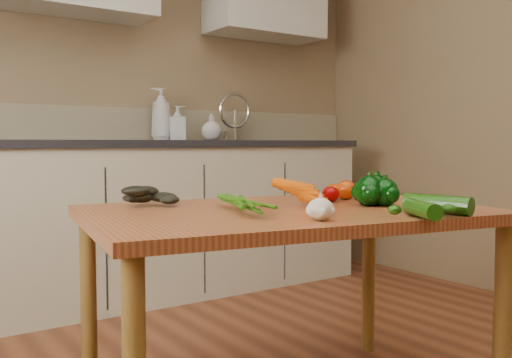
{
  "coord_description": "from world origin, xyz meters",
  "views": [
    {
      "loc": [
        -1.06,
        -0.86,
        0.89
      ],
      "look_at": [
        0.11,
        0.84,
        0.75
      ],
      "focal_mm": 40.0,
      "sensor_mm": 36.0,
      "label": 1
    }
  ],
  "objects": [
    {
      "name": "pepper_b",
      "position": [
        0.41,
        0.53,
        0.72
      ],
      "size": [
        0.1,
        0.1,
        0.1
      ],
      "primitive_type": "sphere",
      "color": "black",
      "rests_on": "table"
    },
    {
      "name": "soap_bottle_b",
      "position": [
        0.5,
        2.24,
        1.0
      ],
      "size": [
        0.12,
        0.12,
        0.21
      ],
      "primitive_type": "imported",
      "rotation": [
        0.0,
        0.0,
        1.16
      ],
      "color": "silver",
      "rests_on": "counter_run"
    },
    {
      "name": "pepper_c",
      "position": [
        0.37,
        0.46,
        0.72
      ],
      "size": [
        0.09,
        0.09,
        0.09
      ],
      "primitive_type": "sphere",
      "color": "black",
      "rests_on": "table"
    },
    {
      "name": "counter_run",
      "position": [
        0.21,
        2.19,
        0.46
      ],
      "size": [
        2.84,
        0.64,
        1.14
      ],
      "color": "beige",
      "rests_on": "ground"
    },
    {
      "name": "table",
      "position": [
        0.06,
        0.59,
        0.6
      ],
      "size": [
        1.38,
        1.01,
        0.67
      ],
      "rotation": [
        0.0,
        0.0,
        -0.17
      ],
      "color": "#B05D33",
      "rests_on": "ground"
    },
    {
      "name": "zucchini_a",
      "position": [
        0.35,
        0.23,
        0.7
      ],
      "size": [
        0.1,
        0.21,
        0.06
      ],
      "primitive_type": "cylinder",
      "rotation": [
        1.57,
        0.0,
        0.2
      ],
      "color": "#124307",
      "rests_on": "table"
    },
    {
      "name": "tomato_c",
      "position": [
        0.41,
        0.69,
        0.71
      ],
      "size": [
        0.08,
        0.08,
        0.07
      ],
      "primitive_type": "ellipsoid",
      "color": "#BF3604",
      "rests_on": "table"
    },
    {
      "name": "pepper_a",
      "position": [
        0.33,
        0.49,
        0.72
      ],
      "size": [
        0.1,
        0.1,
        0.1
      ],
      "primitive_type": "sphere",
      "color": "black",
      "rests_on": "table"
    },
    {
      "name": "tomato_a",
      "position": [
        0.3,
        0.66,
        0.7
      ],
      "size": [
        0.06,
        0.06,
        0.06
      ],
      "primitive_type": "ellipsoid",
      "color": "#940202",
      "rests_on": "table"
    },
    {
      "name": "carrot_bunch",
      "position": [
        0.04,
        0.57,
        0.71
      ],
      "size": [
        0.26,
        0.22,
        0.06
      ],
      "primitive_type": null,
      "rotation": [
        0.0,
        0.0,
        -0.17
      ],
      "color": "#E85905",
      "rests_on": "table"
    },
    {
      "name": "zucchini_b",
      "position": [
        0.23,
        0.19,
        0.7
      ],
      "size": [
        0.11,
        0.17,
        0.05
      ],
      "primitive_type": "cylinder",
      "rotation": [
        1.57,
        0.0,
        -0.45
      ],
      "color": "#124307",
      "rests_on": "table"
    },
    {
      "name": "soap_bottle_a",
      "position": [
        0.44,
        2.35,
        1.06
      ],
      "size": [
        0.15,
        0.15,
        0.32
      ],
      "primitive_type": "imported",
      "rotation": [
        0.0,
        0.0,
        4.5
      ],
      "color": "silver",
      "rests_on": "counter_run"
    },
    {
      "name": "garlic_bulb",
      "position": [
        -0.05,
        0.31,
        0.71
      ],
      "size": [
        0.07,
        0.07,
        0.06
      ],
      "primitive_type": "ellipsoid",
      "color": "white",
      "rests_on": "table"
    },
    {
      "name": "soap_bottle_c",
      "position": [
        0.74,
        2.25,
        0.98
      ],
      "size": [
        0.16,
        0.16,
        0.16
      ],
      "primitive_type": "imported",
      "rotation": [
        0.0,
        0.0,
        5.97
      ],
      "color": "silver",
      "rests_on": "counter_run"
    },
    {
      "name": "leafy_greens",
      "position": [
        -0.29,
        0.91,
        0.72
      ],
      "size": [
        0.18,
        0.16,
        0.09
      ],
      "primitive_type": null,
      "color": "black",
      "rests_on": "table"
    },
    {
      "name": "tomato_b",
      "position": [
        0.37,
        0.72,
        0.7
      ],
      "size": [
        0.06,
        0.06,
        0.06
      ],
      "primitive_type": "ellipsoid",
      "color": "#BF3604",
      "rests_on": "table"
    }
  ]
}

